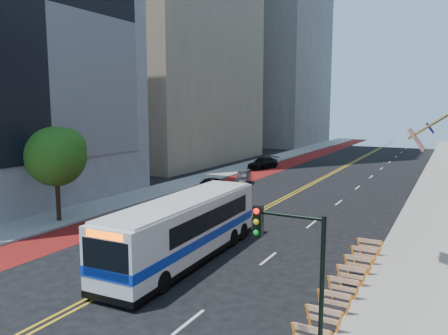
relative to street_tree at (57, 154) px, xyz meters
name	(u,v)px	position (x,y,z in m)	size (l,w,h in m)	color
ground	(126,281)	(11.24, -6.04, -4.91)	(160.00, 160.00, 0.00)	black
sidewalk_left	(215,175)	(-0.76, 23.96, -4.84)	(4.00, 140.00, 0.15)	gray
sidewalk_right	(435,193)	(23.24, 23.96, -4.84)	(4.00, 140.00, 0.15)	gray
bus_lane_paint	(244,178)	(3.14, 23.96, -4.91)	(3.60, 140.00, 0.01)	maroon
center_line_inner	(310,184)	(11.06, 23.96, -4.91)	(0.14, 140.00, 0.01)	gold
center_line_outer	(313,184)	(11.42, 23.96, -4.91)	(0.14, 140.00, 0.01)	gold
lane_dashes	(371,177)	(16.04, 31.96, -4.90)	(0.14, 98.20, 0.01)	silver
construction_barriers	(348,279)	(20.84, -2.62, -4.24)	(1.42, 10.91, 1.00)	orange
street_tree	(57,154)	(0.00, 0.00, 0.00)	(4.20, 4.20, 6.70)	black
traffic_signal	(293,261)	(20.66, -9.55, -1.19)	(2.21, 0.34, 5.07)	black
transit_bus	(185,228)	(12.21, -2.34, -3.13)	(3.20, 12.47, 3.40)	silver
car_a	(209,184)	(3.55, 15.18, -4.24)	(1.58, 3.92, 1.33)	black
car_b	(244,178)	(4.84, 20.38, -4.28)	(1.35, 3.86, 1.27)	black
car_c	(263,163)	(1.94, 32.43, -4.16)	(2.09, 5.15, 1.49)	black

